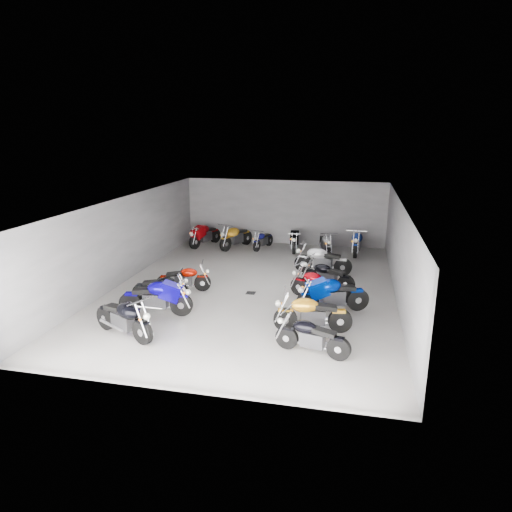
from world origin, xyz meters
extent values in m
plane|color=#A19E98|center=(0.00, 0.00, 0.00)|extent=(14.00, 14.00, 0.00)
cube|color=gray|center=(0.00, 7.00, 1.60)|extent=(10.00, 0.10, 3.20)
cube|color=gray|center=(-5.00, 0.00, 1.60)|extent=(0.10, 14.00, 3.20)
cube|color=gray|center=(5.00, 0.00, 1.60)|extent=(0.10, 14.00, 3.20)
cube|color=black|center=(0.00, 0.00, 3.22)|extent=(10.00, 14.00, 0.04)
cube|color=black|center=(0.00, -0.50, 0.01)|extent=(0.32, 0.32, 0.01)
cylinder|color=black|center=(-1.96, -5.01, 0.35)|extent=(0.70, 0.42, 0.71)
cylinder|color=black|center=(-3.41, -4.34, 0.35)|extent=(0.71, 0.44, 0.71)
cube|color=#2D2D30|center=(-2.69, -4.67, 0.46)|extent=(0.79, 0.60, 0.44)
ellipsoid|color=black|center=(-2.46, -4.78, 0.82)|extent=(0.87, 0.71, 0.40)
cube|color=black|center=(-3.01, -4.53, 0.77)|extent=(0.74, 0.56, 0.20)
cylinder|color=black|center=(-1.65, -2.94, 0.36)|extent=(0.73, 0.23, 0.72)
cylinder|color=black|center=(-3.26, -3.14, 0.36)|extent=(0.73, 0.26, 0.72)
cube|color=#2D2D30|center=(-2.46, -3.04, 0.47)|extent=(0.76, 0.42, 0.45)
ellipsoid|color=#0B0188|center=(-2.21, -3.01, 0.83)|extent=(0.81, 0.54, 0.40)
cube|color=black|center=(-2.81, -3.08, 0.79)|extent=(0.72, 0.40, 0.20)
cylinder|color=black|center=(-2.12, -1.79, 0.30)|extent=(0.61, 0.21, 0.60)
cylinder|color=black|center=(-3.47, -1.99, 0.30)|extent=(0.61, 0.23, 0.60)
cube|color=#2D2D30|center=(-2.80, -1.89, 0.39)|extent=(0.64, 0.37, 0.38)
ellipsoid|color=black|center=(-2.59, -1.86, 0.69)|extent=(0.69, 0.47, 0.34)
cube|color=black|center=(-3.09, -1.93, 0.66)|extent=(0.60, 0.34, 0.17)
cylinder|color=black|center=(-1.74, -0.65, 0.30)|extent=(0.61, 0.27, 0.60)
cylinder|color=black|center=(-3.06, -0.99, 0.30)|extent=(0.62, 0.29, 0.60)
cube|color=#2D2D30|center=(-2.40, -0.82, 0.39)|extent=(0.66, 0.43, 0.38)
ellipsoid|color=#890C00|center=(-2.20, -0.77, 0.70)|extent=(0.71, 0.53, 0.34)
cube|color=black|center=(-2.69, -0.90, 0.66)|extent=(0.62, 0.40, 0.17)
cylinder|color=black|center=(1.89, -4.43, 0.31)|extent=(0.63, 0.27, 0.62)
cylinder|color=black|center=(3.26, -4.77, 0.31)|extent=(0.64, 0.29, 0.62)
cube|color=#2D2D30|center=(2.57, -4.60, 0.41)|extent=(0.68, 0.44, 0.39)
ellipsoid|color=black|center=(2.37, -4.55, 0.72)|extent=(0.74, 0.54, 0.35)
cube|color=black|center=(2.87, -4.67, 0.68)|extent=(0.64, 0.41, 0.18)
cylinder|color=black|center=(1.68, -3.33, 0.34)|extent=(0.70, 0.24, 0.69)
cylinder|color=black|center=(3.22, -3.10, 0.34)|extent=(0.71, 0.26, 0.69)
cube|color=#2D2D30|center=(2.45, -3.21, 0.45)|extent=(0.74, 0.42, 0.43)
ellipsoid|color=orange|center=(2.22, -3.25, 0.80)|extent=(0.79, 0.54, 0.39)
cube|color=black|center=(2.79, -3.16, 0.75)|extent=(0.69, 0.40, 0.20)
cylinder|color=black|center=(2.17, -1.91, 0.36)|extent=(0.73, 0.40, 0.73)
cylinder|color=black|center=(3.70, -1.31, 0.36)|extent=(0.74, 0.42, 0.73)
cube|color=#2D2D30|center=(2.93, -1.61, 0.48)|extent=(0.81, 0.59, 0.45)
ellipsoid|color=#001A83|center=(2.70, -1.70, 0.84)|extent=(0.89, 0.71, 0.41)
cube|color=black|center=(3.27, -1.48, 0.80)|extent=(0.76, 0.55, 0.21)
cylinder|color=black|center=(1.71, -0.35, 0.32)|extent=(0.65, 0.35, 0.64)
cylinder|color=black|center=(3.07, -0.87, 0.32)|extent=(0.65, 0.37, 0.64)
cube|color=#2D2D30|center=(2.39, -0.61, 0.42)|extent=(0.72, 0.52, 0.40)
ellipsoid|color=#770007|center=(2.18, -0.53, 0.74)|extent=(0.78, 0.62, 0.36)
cube|color=black|center=(2.69, -0.73, 0.70)|extent=(0.67, 0.48, 0.18)
cylinder|color=black|center=(1.96, 0.80, 0.32)|extent=(0.64, 0.35, 0.63)
cylinder|color=black|center=(3.30, 0.29, 0.32)|extent=(0.64, 0.36, 0.63)
cube|color=#2D2D30|center=(2.63, 0.54, 0.42)|extent=(0.71, 0.51, 0.40)
ellipsoid|color=black|center=(2.43, 0.62, 0.73)|extent=(0.77, 0.61, 0.36)
cube|color=black|center=(2.93, 0.43, 0.69)|extent=(0.66, 0.47, 0.18)
cylinder|color=black|center=(1.52, 2.43, 0.35)|extent=(0.72, 0.22, 0.71)
cylinder|color=black|center=(3.12, 2.24, 0.35)|extent=(0.72, 0.25, 0.71)
cube|color=#2D2D30|center=(2.32, 2.33, 0.47)|extent=(0.75, 0.41, 0.44)
ellipsoid|color=#BCBCC1|center=(2.08, 2.36, 0.82)|extent=(0.80, 0.53, 0.40)
cube|color=black|center=(2.67, 2.29, 0.78)|extent=(0.71, 0.38, 0.20)
cylinder|color=black|center=(-4.04, 4.93, 0.35)|extent=(0.38, 0.71, 0.70)
cylinder|color=black|center=(-3.47, 6.42, 0.35)|extent=(0.40, 0.72, 0.70)
cube|color=#2D2D30|center=(-3.75, 5.68, 0.46)|extent=(0.56, 0.79, 0.44)
ellipsoid|color=#8E050A|center=(-3.84, 5.45, 0.81)|extent=(0.68, 0.86, 0.40)
cube|color=black|center=(-3.63, 6.01, 0.77)|extent=(0.53, 0.74, 0.20)
cylinder|color=black|center=(-2.46, 4.83, 0.36)|extent=(0.43, 0.71, 0.72)
cylinder|color=black|center=(-1.80, 6.31, 0.36)|extent=(0.45, 0.72, 0.72)
cube|color=#2D2D30|center=(-2.13, 5.57, 0.47)|extent=(0.60, 0.80, 0.45)
ellipsoid|color=#C17E19|center=(-2.23, 5.35, 0.83)|extent=(0.72, 0.88, 0.40)
cube|color=black|center=(-1.98, 5.90, 0.78)|extent=(0.56, 0.75, 0.20)
cylinder|color=black|center=(-1.00, 5.10, 0.28)|extent=(0.27, 0.58, 0.57)
cylinder|color=black|center=(-0.64, 6.33, 0.28)|extent=(0.29, 0.58, 0.57)
cube|color=#2D2D30|center=(-0.82, 5.72, 0.37)|extent=(0.42, 0.63, 0.36)
ellipsoid|color=navy|center=(-0.88, 5.53, 0.66)|extent=(0.51, 0.68, 0.32)
cube|color=black|center=(-0.74, 5.99, 0.62)|extent=(0.39, 0.59, 0.16)
cylinder|color=black|center=(0.79, 5.05, 0.33)|extent=(0.19, 0.67, 0.66)
cylinder|color=black|center=(0.66, 6.54, 0.33)|extent=(0.21, 0.67, 0.66)
cube|color=#2D2D30|center=(0.73, 5.80, 0.43)|extent=(0.36, 0.69, 0.41)
ellipsoid|color=black|center=(0.75, 5.57, 0.76)|extent=(0.47, 0.73, 0.37)
cube|color=black|center=(0.70, 6.13, 0.72)|extent=(0.34, 0.65, 0.19)
cylinder|color=black|center=(2.38, 4.65, 0.32)|extent=(0.29, 0.65, 0.64)
cylinder|color=black|center=(2.01, 6.05, 0.32)|extent=(0.31, 0.66, 0.64)
cube|color=#2D2D30|center=(2.20, 5.35, 0.42)|extent=(0.46, 0.71, 0.40)
ellipsoid|color=silver|center=(2.25, 5.14, 0.74)|extent=(0.56, 0.76, 0.36)
cube|color=black|center=(2.11, 5.66, 0.70)|extent=(0.43, 0.66, 0.18)
cylinder|color=black|center=(3.58, 4.93, 0.36)|extent=(0.20, 0.72, 0.71)
cylinder|color=black|center=(3.72, 6.54, 0.36)|extent=(0.23, 0.72, 0.71)
cube|color=#2D2D30|center=(3.65, 5.74, 0.47)|extent=(0.39, 0.75, 0.45)
ellipsoid|color=navy|center=(3.63, 5.49, 0.82)|extent=(0.51, 0.79, 0.40)
cube|color=black|center=(3.68, 6.09, 0.78)|extent=(0.37, 0.70, 0.20)
camera|label=1|loc=(3.45, -15.37, 5.64)|focal=32.00mm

